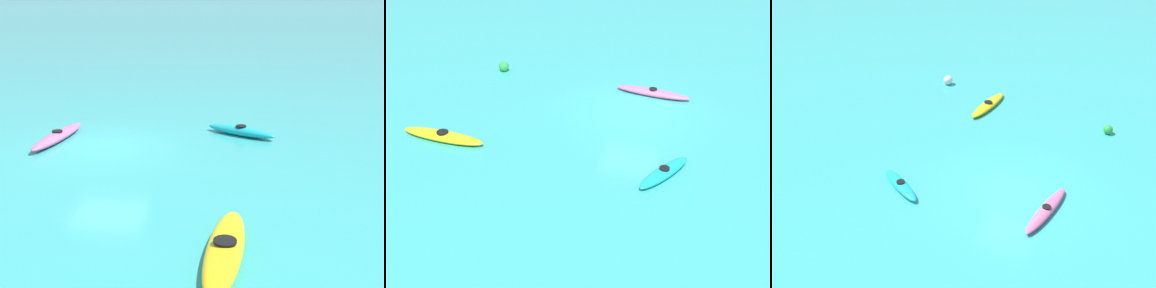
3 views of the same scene
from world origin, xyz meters
TOP-DOWN VIEW (x-y plane):
  - ground_plane at (0.00, 0.00)m, footprint 600.00×600.00m
  - kayak_pink at (-0.59, -1.86)m, footprint 3.51×1.02m
  - kayak_yellow at (6.91, 4.24)m, footprint 3.60×1.00m
  - kayak_cyan at (-1.92, 4.48)m, footprint 1.84×2.65m

SIDE VIEW (x-z plane):
  - ground_plane at x=0.00m, z-range 0.00..0.00m
  - kayak_pink at x=-0.59m, z-range -0.02..0.35m
  - kayak_yellow at x=6.91m, z-range -0.02..0.35m
  - kayak_cyan at x=-1.92m, z-range -0.02..0.35m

